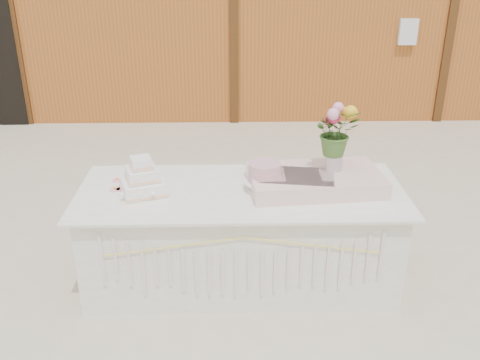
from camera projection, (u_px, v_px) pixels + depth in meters
The scene contains 8 objects.
ground at pixel (241, 278), 4.23m from camera, with size 80.00×80.00×0.00m, color beige.
cake_table at pixel (241, 236), 4.07m from camera, with size 2.40×1.00×0.77m.
wedding_cake at pixel (143, 181), 3.85m from camera, with size 0.39×0.39×0.27m.
pink_cake_stand at pixel (264, 175), 3.87m from camera, with size 0.30×0.30×0.22m.
satin_runner at pixel (315, 180), 3.94m from camera, with size 0.96×0.56×0.12m, color #F7CAC7.
flower_vase at pixel (334, 159), 3.93m from camera, with size 0.12×0.12×0.17m, color #B8B8BD.
bouquet at pixel (337, 125), 3.82m from camera, with size 0.32×0.28×0.36m, color #3B6126.
loose_flowers at pixel (114, 185), 3.98m from camera, with size 0.16×0.39×0.02m, color #FE9BBC, non-canonical shape.
Camera 1 is at (-0.09, -3.54, 2.44)m, focal length 40.00 mm.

